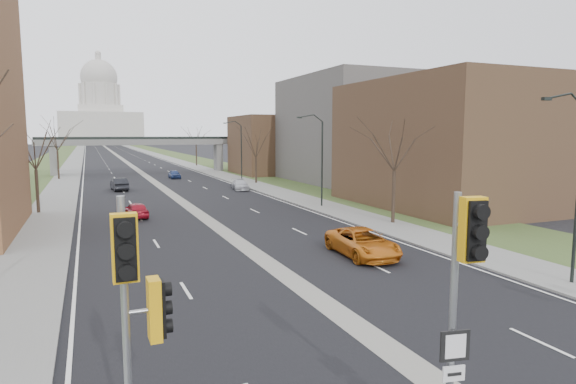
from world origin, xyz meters
TOP-DOWN VIEW (x-y plane):
  - road_surface at (0.00, 150.00)m, footprint 20.00×600.00m
  - median_strip at (0.00, 150.00)m, footprint 1.20×600.00m
  - sidewalk_right at (12.00, 150.00)m, footprint 4.00×600.00m
  - sidewalk_left at (-12.00, 150.00)m, footprint 4.00×600.00m
  - grass_verge_right at (18.00, 150.00)m, footprint 8.00×600.00m
  - grass_verge_left at (-18.00, 150.00)m, footprint 8.00×600.00m
  - commercial_block_near at (24.00, 28.00)m, footprint 16.00×20.00m
  - commercial_block_mid at (28.00, 52.00)m, footprint 18.00×22.00m
  - commercial_block_far at (22.00, 70.00)m, footprint 14.00×14.00m
  - pedestrian_bridge at (0.00, 80.00)m, footprint 34.00×3.00m
  - capitol at (0.00, 320.00)m, footprint 48.00×42.00m
  - streetlight_near at (10.99, 6.00)m, footprint 2.61×0.20m
  - streetlight_mid at (10.99, 32.00)m, footprint 2.61×0.20m
  - streetlight_far at (10.99, 58.00)m, footprint 2.61×0.20m
  - tree_left_b at (-13.00, 38.00)m, footprint 6.75×6.75m
  - tree_left_c at (-13.00, 72.00)m, footprint 7.65×7.65m
  - tree_right_a at (13.00, 22.00)m, footprint 7.20×7.20m
  - tree_right_b at (13.00, 55.00)m, footprint 6.30×6.30m
  - tree_right_c at (13.00, 95.00)m, footprint 7.65×7.65m
  - signal_pole_left at (-8.02, 0.50)m, footprint 1.02×1.03m
  - signal_pole_median at (-1.88, -1.63)m, footprint 0.71×0.97m
  - car_left_near at (-5.23, 32.58)m, footprint 1.90×3.98m
  - car_left_far at (-5.35, 53.72)m, footprint 2.06×4.83m
  - car_right_near at (5.56, 14.33)m, footprint 2.91×5.78m
  - car_right_mid at (8.66, 48.45)m, footprint 2.31×4.58m
  - car_right_far at (3.68, 67.39)m, footprint 1.58×3.83m

SIDE VIEW (x-z plane):
  - median_strip at x=0.00m, z-range -0.01..0.01m
  - road_surface at x=0.00m, z-range 0.00..0.01m
  - grass_verge_right at x=18.00m, z-range 0.00..0.10m
  - grass_verge_left at x=-18.00m, z-range 0.00..0.10m
  - sidewalk_right at x=12.00m, z-range 0.00..0.12m
  - sidewalk_left at x=-12.00m, z-range 0.00..0.12m
  - car_right_mid at x=8.66m, z-range 0.00..1.27m
  - car_right_far at x=3.68m, z-range 0.00..1.30m
  - car_left_near at x=-5.23m, z-range 0.00..1.31m
  - car_left_far at x=-5.35m, z-range 0.00..1.55m
  - car_right_near at x=5.56m, z-range 0.00..1.57m
  - signal_pole_left at x=-8.02m, z-range 0.90..6.71m
  - signal_pole_median at x=-1.88m, z-range 1.14..6.96m
  - pedestrian_bridge at x=0.00m, z-range 1.62..8.07m
  - commercial_block_far at x=22.00m, z-range 0.00..10.00m
  - tree_right_b at x=13.00m, z-range 1.71..9.93m
  - commercial_block_near at x=24.00m, z-range 0.00..12.00m
  - tree_left_b at x=-13.00m, z-range 1.82..10.63m
  - tree_right_a at x=13.00m, z-range 1.94..11.34m
  - streetlight_near at x=10.99m, z-range 2.60..11.30m
  - streetlight_mid at x=10.99m, z-range 2.60..11.30m
  - streetlight_far at x=10.99m, z-range 2.60..11.30m
  - tree_left_c at x=-13.00m, z-range 2.05..12.04m
  - tree_right_c at x=13.00m, z-range 2.05..12.04m
  - commercial_block_mid at x=28.00m, z-range 0.00..15.00m
  - capitol at x=0.00m, z-range -9.28..46.47m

